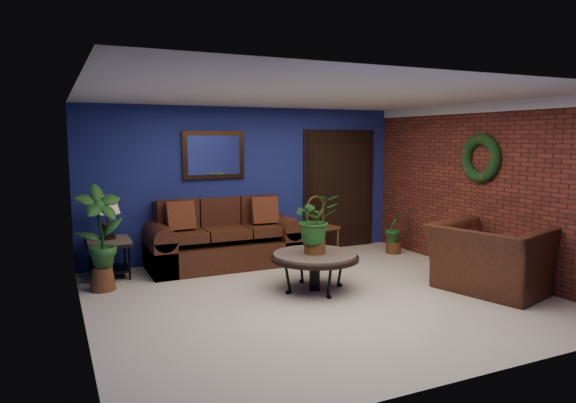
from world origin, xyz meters
name	(u,v)px	position (x,y,z in m)	size (l,w,h in m)	color
floor	(318,296)	(0.00, 0.00, 0.00)	(5.50, 5.50, 0.00)	beige
wall_back	(248,183)	(0.00, 2.50, 1.25)	(5.50, 0.04, 2.50)	navy
wall_left	(80,212)	(-2.75, 0.00, 1.25)	(0.04, 5.00, 2.50)	navy
wall_right_brick	(485,189)	(2.75, 0.00, 1.25)	(0.04, 5.00, 2.50)	maroon
ceiling	(320,96)	(0.00, 0.00, 2.50)	(5.50, 5.00, 0.02)	silver
crown_molding	(487,107)	(2.72, 0.00, 2.43)	(0.03, 5.00, 0.14)	white
wall_mirror	(214,155)	(-0.60, 2.46, 1.72)	(1.02, 0.06, 0.77)	#3C2211
closet_door	(339,190)	(1.75, 2.47, 1.05)	(1.44, 0.06, 2.18)	black
wreath	(481,158)	(2.69, 0.05, 1.70)	(0.72, 0.72, 0.16)	black
sofa	(222,243)	(-0.60, 2.09, 0.34)	(2.33, 1.01, 1.05)	#472014
coffee_table	(315,258)	(0.08, 0.26, 0.44)	(1.16, 1.16, 0.50)	#4E4944
end_table	(109,248)	(-2.30, 2.05, 0.43)	(0.62, 0.62, 0.56)	#4E4944
table_lamp	(107,212)	(-2.30, 2.05, 0.95)	(0.36, 0.36, 0.60)	#3C2211
side_chair	(320,221)	(1.17, 2.12, 0.57)	(0.52, 0.52, 1.01)	brown
armchair	(491,258)	(2.15, -0.74, 0.44)	(1.36, 1.19, 0.88)	#472014
coffee_plant	(315,221)	(0.08, 0.26, 0.93)	(0.62, 0.55, 0.78)	#5C3017
floor_plant	(394,232)	(2.35, 1.62, 0.37)	(0.37, 0.32, 0.74)	#5C3017
tall_plant	(100,234)	(-2.45, 1.44, 0.76)	(0.70, 0.56, 1.41)	brown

